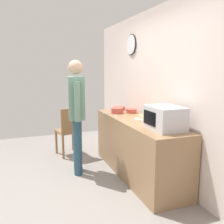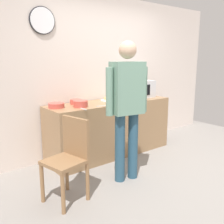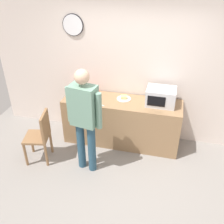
{
  "view_description": "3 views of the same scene",
  "coord_description": "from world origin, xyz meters",
  "px_view_note": "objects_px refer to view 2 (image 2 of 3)",
  "views": [
    {
      "loc": [
        3.24,
        -0.46,
        1.67
      ],
      "look_at": [
        -0.36,
        0.89,
        0.99
      ],
      "focal_mm": 39.71,
      "sensor_mm": 36.0,
      "label": 1
    },
    {
      "loc": [
        -2.66,
        -2.06,
        1.6
      ],
      "look_at": [
        -0.42,
        0.79,
        0.83
      ],
      "focal_mm": 41.59,
      "sensor_mm": 36.0,
      "label": 2
    },
    {
      "loc": [
        0.67,
        -2.75,
        3.12
      ],
      "look_at": [
        -0.22,
        0.88,
        0.85
      ],
      "focal_mm": 41.23,
      "sensor_mm": 36.0,
      "label": 3
    }
  ],
  "objects_px": {
    "mixing_bowl": "(56,105)",
    "wooden_chair": "(69,155)",
    "salad_bowl": "(76,102)",
    "cereal_bowl": "(81,104)",
    "spoon_utensil": "(102,106)",
    "microwave": "(139,89)",
    "person_standing": "(127,101)",
    "fork_utensil": "(83,109)",
    "sandwich_plate": "(108,100)"
  },
  "relations": [
    {
      "from": "sandwich_plate",
      "to": "person_standing",
      "type": "distance_m",
      "value": 1.04
    },
    {
      "from": "sandwich_plate",
      "to": "cereal_bowl",
      "type": "bearing_deg",
      "value": -164.58
    },
    {
      "from": "person_standing",
      "to": "wooden_chair",
      "type": "distance_m",
      "value": 0.98
    },
    {
      "from": "cereal_bowl",
      "to": "mixing_bowl",
      "type": "xyz_separation_m",
      "value": [
        -0.3,
        0.16,
        -0.01
      ]
    },
    {
      "from": "sandwich_plate",
      "to": "cereal_bowl",
      "type": "relative_size",
      "value": 1.23
    },
    {
      "from": "mixing_bowl",
      "to": "spoon_utensil",
      "type": "height_order",
      "value": "mixing_bowl"
    },
    {
      "from": "microwave",
      "to": "salad_bowl",
      "type": "xyz_separation_m",
      "value": [
        -1.23,
        0.1,
        -0.11
      ]
    },
    {
      "from": "mixing_bowl",
      "to": "fork_utensil",
      "type": "height_order",
      "value": "mixing_bowl"
    },
    {
      "from": "mixing_bowl",
      "to": "wooden_chair",
      "type": "xyz_separation_m",
      "value": [
        -0.3,
        -0.9,
        -0.4
      ]
    },
    {
      "from": "microwave",
      "to": "salad_bowl",
      "type": "relative_size",
      "value": 2.7
    },
    {
      "from": "cereal_bowl",
      "to": "mixing_bowl",
      "type": "bearing_deg",
      "value": 151.86
    },
    {
      "from": "mixing_bowl",
      "to": "spoon_utensil",
      "type": "relative_size",
      "value": 1.34
    },
    {
      "from": "microwave",
      "to": "wooden_chair",
      "type": "xyz_separation_m",
      "value": [
        -1.9,
        -0.88,
        -0.52
      ]
    },
    {
      "from": "microwave",
      "to": "fork_utensil",
      "type": "xyz_separation_m",
      "value": [
        -1.35,
        -0.31,
        -0.15
      ]
    },
    {
      "from": "sandwich_plate",
      "to": "fork_utensil",
      "type": "relative_size",
      "value": 1.51
    },
    {
      "from": "person_standing",
      "to": "microwave",
      "type": "bearing_deg",
      "value": 40.28
    },
    {
      "from": "person_standing",
      "to": "wooden_chair",
      "type": "height_order",
      "value": "person_standing"
    },
    {
      "from": "sandwich_plate",
      "to": "wooden_chair",
      "type": "distance_m",
      "value": 1.6
    },
    {
      "from": "cereal_bowl",
      "to": "spoon_utensil",
      "type": "height_order",
      "value": "cereal_bowl"
    },
    {
      "from": "microwave",
      "to": "spoon_utensil",
      "type": "distance_m",
      "value": 1.07
    },
    {
      "from": "fork_utensil",
      "to": "mixing_bowl",
      "type": "bearing_deg",
      "value": 127.3
    },
    {
      "from": "sandwich_plate",
      "to": "salad_bowl",
      "type": "distance_m",
      "value": 0.58
    },
    {
      "from": "sandwich_plate",
      "to": "wooden_chair",
      "type": "relative_size",
      "value": 0.27
    },
    {
      "from": "salad_bowl",
      "to": "mixing_bowl",
      "type": "xyz_separation_m",
      "value": [
        -0.37,
        -0.08,
        -0.0
      ]
    },
    {
      "from": "fork_utensil",
      "to": "wooden_chair",
      "type": "relative_size",
      "value": 0.18
    },
    {
      "from": "mixing_bowl",
      "to": "wooden_chair",
      "type": "height_order",
      "value": "mixing_bowl"
    },
    {
      "from": "mixing_bowl",
      "to": "fork_utensil",
      "type": "relative_size",
      "value": 1.34
    },
    {
      "from": "sandwich_plate",
      "to": "microwave",
      "type": "bearing_deg",
      "value": -2.58
    },
    {
      "from": "mixing_bowl",
      "to": "wooden_chair",
      "type": "bearing_deg",
      "value": -108.68
    },
    {
      "from": "fork_utensil",
      "to": "person_standing",
      "type": "relative_size",
      "value": 0.09
    },
    {
      "from": "sandwich_plate",
      "to": "person_standing",
      "type": "bearing_deg",
      "value": -114.16
    },
    {
      "from": "spoon_utensil",
      "to": "person_standing",
      "type": "distance_m",
      "value": 0.65
    },
    {
      "from": "person_standing",
      "to": "mixing_bowl",
      "type": "bearing_deg",
      "value": 119.33
    },
    {
      "from": "microwave",
      "to": "spoon_utensil",
      "type": "xyz_separation_m",
      "value": [
        -1.02,
        -0.28,
        -0.15
      ]
    },
    {
      "from": "microwave",
      "to": "salad_bowl",
      "type": "distance_m",
      "value": 1.24
    },
    {
      "from": "microwave",
      "to": "person_standing",
      "type": "bearing_deg",
      "value": -139.72
    },
    {
      "from": "cereal_bowl",
      "to": "mixing_bowl",
      "type": "distance_m",
      "value": 0.34
    },
    {
      "from": "cereal_bowl",
      "to": "wooden_chair",
      "type": "bearing_deg",
      "value": -129.49
    },
    {
      "from": "cereal_bowl",
      "to": "spoon_utensil",
      "type": "distance_m",
      "value": 0.31
    },
    {
      "from": "microwave",
      "to": "wooden_chair",
      "type": "height_order",
      "value": "microwave"
    },
    {
      "from": "salad_bowl",
      "to": "fork_utensil",
      "type": "xyz_separation_m",
      "value": [
        -0.12,
        -0.41,
        -0.03
      ]
    },
    {
      "from": "cereal_bowl",
      "to": "salad_bowl",
      "type": "bearing_deg",
      "value": 74.48
    },
    {
      "from": "microwave",
      "to": "spoon_utensil",
      "type": "bearing_deg",
      "value": -164.46
    },
    {
      "from": "salad_bowl",
      "to": "person_standing",
      "type": "height_order",
      "value": "person_standing"
    },
    {
      "from": "microwave",
      "to": "sandwich_plate",
      "type": "xyz_separation_m",
      "value": [
        -0.66,
        0.03,
        -0.13
      ]
    },
    {
      "from": "cereal_bowl",
      "to": "person_standing",
      "type": "distance_m",
      "value": 0.81
    },
    {
      "from": "microwave",
      "to": "fork_utensil",
      "type": "distance_m",
      "value": 1.39
    },
    {
      "from": "microwave",
      "to": "person_standing",
      "type": "distance_m",
      "value": 1.41
    },
    {
      "from": "cereal_bowl",
      "to": "mixing_bowl",
      "type": "height_order",
      "value": "cereal_bowl"
    },
    {
      "from": "salad_bowl",
      "to": "wooden_chair",
      "type": "height_order",
      "value": "salad_bowl"
    }
  ]
}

